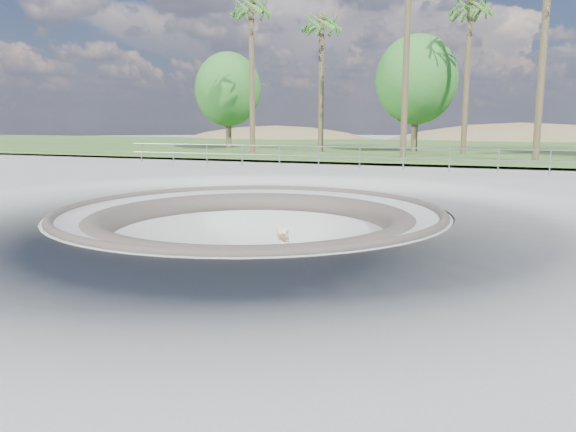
% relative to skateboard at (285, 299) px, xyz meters
% --- Properties ---
extents(ground, '(180.00, 180.00, 0.00)m').
position_rel_skateboard_xyz_m(ground, '(-1.55, 1.48, 1.83)').
color(ground, '#9C9D97').
rests_on(ground, ground).
extents(skate_bowl, '(14.00, 14.00, 4.10)m').
position_rel_skateboard_xyz_m(skate_bowl, '(-1.55, 1.48, 0.00)').
color(skate_bowl, '#9C9D97').
rests_on(skate_bowl, ground).
extents(grass_strip, '(180.00, 36.00, 0.12)m').
position_rel_skateboard_xyz_m(grass_strip, '(-1.55, 35.48, 2.05)').
color(grass_strip, '#355723').
rests_on(grass_strip, ground).
extents(distant_hills, '(103.20, 45.00, 28.60)m').
position_rel_skateboard_xyz_m(distant_hills, '(2.22, 58.65, -5.19)').
color(distant_hills, brown).
rests_on(distant_hills, ground).
extents(safety_railing, '(25.00, 0.06, 1.03)m').
position_rel_skateboard_xyz_m(safety_railing, '(-1.55, 13.48, 2.52)').
color(safety_railing, gray).
rests_on(safety_railing, ground).
extents(skateboard, '(0.87, 0.42, 0.09)m').
position_rel_skateboard_xyz_m(skateboard, '(0.00, 0.00, 0.00)').
color(skateboard, brown).
rests_on(skateboard, ground).
extents(skater, '(0.52, 0.69, 1.72)m').
position_rel_skateboard_xyz_m(skater, '(-0.00, 0.00, 0.88)').
color(skater, beige).
rests_on(skater, skateboard).
extents(palm_a, '(2.60, 2.60, 10.54)m').
position_rel_skateboard_xyz_m(palm_a, '(-10.92, 22.07, 11.15)').
color(palm_a, brown).
rests_on(palm_a, ground).
extents(palm_b, '(2.60, 2.60, 9.77)m').
position_rel_skateboard_xyz_m(palm_b, '(-7.22, 25.25, 10.43)').
color(palm_b, brown).
rests_on(palm_b, ground).
extents(palm_d, '(2.60, 2.60, 10.25)m').
position_rel_skateboard_xyz_m(palm_d, '(2.20, 25.52, 10.87)').
color(palm_d, brown).
rests_on(palm_d, ground).
extents(bushy_tree_left, '(5.11, 4.64, 7.37)m').
position_rel_skateboard_xyz_m(bushy_tree_left, '(-15.30, 27.21, 6.57)').
color(bushy_tree_left, brown).
rests_on(bushy_tree_left, ground).
extents(bushy_tree_mid, '(5.54, 5.04, 7.99)m').
position_rel_skateboard_xyz_m(bushy_tree_mid, '(-1.22, 27.70, 6.96)').
color(bushy_tree_mid, brown).
rests_on(bushy_tree_mid, ground).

